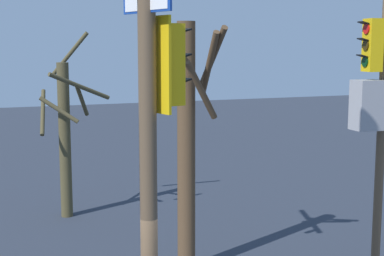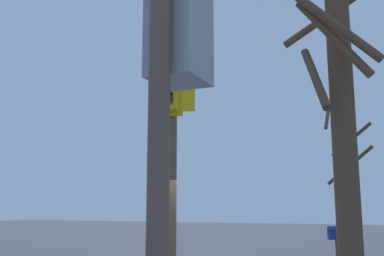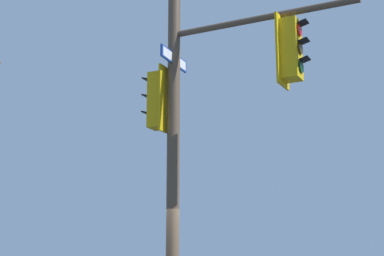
% 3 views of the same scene
% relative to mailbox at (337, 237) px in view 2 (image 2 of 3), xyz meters
% --- Properties ---
extents(main_signal_pole_assembly, '(3.80, 4.48, 8.96)m').
position_rel_mailbox_xyz_m(main_signal_pole_assembly, '(3.54, 2.97, 3.91)').
color(main_signal_pole_assembly, brown).
rests_on(main_signal_pole_assembly, ground).
extents(mailbox, '(0.50, 0.37, 1.41)m').
position_rel_mailbox_xyz_m(mailbox, '(0.00, 0.00, 0.00)').
color(mailbox, '#4C3823').
rests_on(mailbox, ground).
extents(bare_tree_across_street, '(1.67, 1.71, 5.95)m').
position_rel_mailbox_xyz_m(bare_tree_across_street, '(-0.58, 5.31, 1.83)').
color(bare_tree_across_street, brown).
rests_on(bare_tree_across_street, ground).
extents(bare_tree_corner, '(1.68, 1.48, 5.67)m').
position_rel_mailbox_xyz_m(bare_tree_corner, '(-0.04, -3.59, 1.50)').
color(bare_tree_corner, '#4B3F30').
rests_on(bare_tree_corner, ground).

